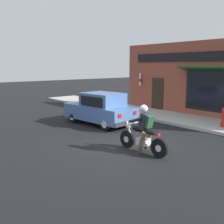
# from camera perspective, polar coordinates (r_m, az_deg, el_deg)

# --- Properties ---
(ground_plane) EXTENTS (80.00, 80.00, 0.00)m
(ground_plane) POSITION_cam_1_polar(r_m,az_deg,el_deg) (9.65, 3.38, -7.26)
(ground_plane) COLOR black
(sidewalk_curb) EXTENTS (2.60, 22.00, 0.14)m
(sidewalk_curb) POSITION_cam_1_polar(r_m,az_deg,el_deg) (15.33, 9.77, -0.59)
(sidewalk_curb) COLOR #ADAAA3
(sidewalk_curb) RESTS_ON ground
(storefront_building) EXTENTS (1.25, 11.56, 4.20)m
(storefront_building) POSITION_cam_1_polar(r_m,az_deg,el_deg) (15.12, 20.07, 6.59)
(storefront_building) COLOR brown
(storefront_building) RESTS_ON ground
(motorcycle_with_rider) EXTENTS (0.56, 2.02, 1.62)m
(motorcycle_with_rider) POSITION_cam_1_polar(r_m,az_deg,el_deg) (8.75, 6.78, -4.52)
(motorcycle_with_rider) COLOR black
(motorcycle_with_rider) RESTS_ON ground
(car_hatchback) EXTENTS (1.95, 3.90, 1.57)m
(car_hatchback) POSITION_cam_1_polar(r_m,az_deg,el_deg) (12.87, -2.58, 0.66)
(car_hatchback) COLOR black
(car_hatchback) RESTS_ON ground
(fire_hydrant) EXTENTS (0.36, 0.24, 0.88)m
(fire_hydrant) POSITION_cam_1_polar(r_m,az_deg,el_deg) (12.77, 23.10, -1.12)
(fire_hydrant) COLOR red
(fire_hydrant) RESTS_ON sidewalk_curb
(traffic_cone) EXTENTS (0.36, 0.36, 0.60)m
(traffic_cone) POSITION_cam_1_polar(r_m,az_deg,el_deg) (16.81, 1.17, 1.74)
(traffic_cone) COLOR black
(traffic_cone) RESTS_ON sidewalk_curb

